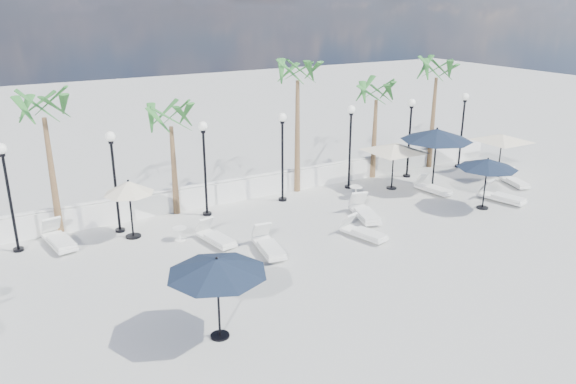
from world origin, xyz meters
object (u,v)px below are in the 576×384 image
parasol_navy_left (217,267)px  parasol_cream_sq_b (503,135)px  lounger_0 (59,239)px  lounger_8 (502,196)px  parasol_cream_small (129,188)px  lounger_3 (216,237)px  lounger_7 (433,188)px  parasol_navy_right (488,164)px  lounger_4 (363,232)px  parasol_cream_sq_a (394,145)px  lounger_6 (515,181)px  lounger_5 (365,212)px  parasol_navy_mid (437,135)px  lounger_2 (269,246)px

parasol_navy_left → parasol_cream_sq_b: (17.54, 6.25, 0.05)m
lounger_0 → lounger_8: lounger_0 is taller
lounger_8 → parasol_cream_small: bearing=150.8°
parasol_cream_small → lounger_3: bearing=-39.4°
lounger_7 → parasol_cream_sq_b: 5.03m
lounger_3 → parasol_cream_small: (-2.43, 2.00, 1.66)m
parasol_navy_right → parasol_cream_small: (-13.52, 4.21, -0.04)m
parasol_navy_left → lounger_3: bearing=68.5°
parasol_cream_sq_b → lounger_0: bearing=174.9°
lounger_3 → lounger_4: 5.38m
parasol_navy_right → lounger_3: bearing=168.7°
lounger_3 → parasol_cream_sq_a: parasol_cream_sq_a is taller
parasol_cream_small → lounger_6: bearing=-9.2°
lounger_8 → parasol_navy_left: size_ratio=0.80×
lounger_6 → lounger_8: (-2.35, -1.27, 0.03)m
lounger_0 → parasol_cream_small: (2.48, -0.49, 1.64)m
parasol_cream_sq_b → lounger_8: bearing=-136.7°
lounger_0 → lounger_7: bearing=-16.8°
lounger_3 → lounger_4: lounger_3 is taller
parasol_navy_left → parasol_navy_right: size_ratio=1.05×
parasol_cream_small → lounger_5: bearing=-17.6°
lounger_4 → parasol_navy_mid: bearing=10.3°
lounger_8 → parasol_cream_sq_b: parasol_cream_sq_b is taller
parasol_navy_mid → parasol_cream_sq_a: parasol_navy_mid is taller
lounger_6 → lounger_8: bearing=-133.9°
lounger_3 → parasol_cream_sq_a: bearing=-0.3°
lounger_2 → parasol_navy_right: parasol_navy_right is taller
parasol_navy_left → parasol_navy_right: (13.27, 3.34, -0.08)m
lounger_5 → parasol_cream_sq_b: (9.27, 1.41, 1.80)m
lounger_6 → lounger_7: size_ratio=0.99×
parasol_cream_sq_b → lounger_3: bearing=-177.4°
lounger_2 → parasol_navy_right: bearing=5.5°
lounger_4 → lounger_5: size_ratio=0.87×
parasol_cream_sq_a → lounger_8: bearing=-51.5°
lounger_6 → parasol_navy_right: size_ratio=0.75×
lounger_6 → lounger_7: lounger_7 is taller
lounger_4 → lounger_8: bearing=-14.2°
lounger_4 → parasol_cream_small: parasol_cream_small is taller
lounger_2 → parasol_cream_small: size_ratio=0.94×
parasol_navy_mid → parasol_navy_left: bearing=-154.5°
lounger_2 → parasol_navy_right: size_ratio=0.85×
lounger_0 → lounger_5: bearing=-25.1°
lounger_5 → lounger_0: bearing=-179.5°
lounger_0 → parasol_cream_small: parasol_cream_small is taller
parasol_navy_left → lounger_7: bearing=24.5°
parasol_navy_left → parasol_cream_sq_a: size_ratio=0.56×
lounger_3 → lounger_6: size_ratio=1.06×
lounger_5 → lounger_8: (6.35, -1.34, -0.02)m
parasol_cream_sq_b → parasol_navy_mid: bearing=179.1°
lounger_7 → parasol_cream_small: bearing=164.9°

